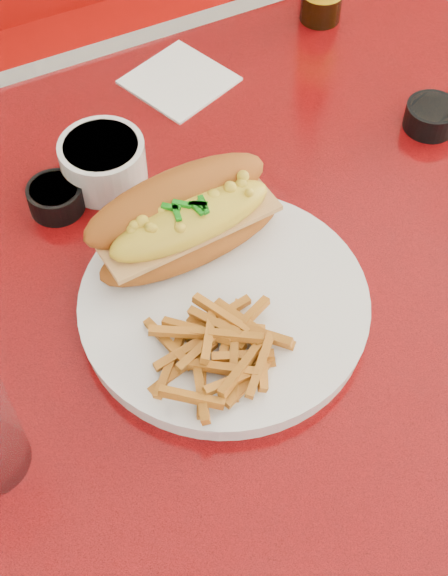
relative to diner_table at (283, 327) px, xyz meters
name	(u,v)px	position (x,y,z in m)	size (l,w,h in m)	color
ground	(264,509)	(0.00, 0.00, -0.61)	(8.00, 8.00, 0.00)	beige
diner_table	(283,327)	(0.00, 0.00, 0.00)	(1.23, 0.83, 0.77)	red
booth_bench_far	(83,124)	(0.00, 0.81, -0.32)	(1.20, 0.51, 0.90)	#9E0E0A
dinner_plate	(224,305)	(-0.11, -0.05, 0.17)	(0.36, 0.36, 0.02)	silver
mac_hoagie	(185,219)	(-0.11, 0.04, 0.22)	(0.21, 0.11, 0.09)	#A6561A
fries_pile	(220,353)	(-0.14, -0.11, 0.20)	(0.11, 0.10, 0.03)	orange
fork	(238,292)	(-0.09, -0.04, 0.18)	(0.03, 0.15, 0.00)	#BCBCC1
gravy_ramekin	(103,161)	(-0.14, 0.18, 0.19)	(0.11, 0.11, 0.05)	silver
sauce_cup_left	(56,197)	(-0.21, 0.16, 0.18)	(0.08, 0.08, 0.03)	black
sauce_cup_right	(431,115)	(0.24, 0.08, 0.18)	(0.06, 0.06, 0.03)	black
paper_napkin	(179,81)	(0.01, 0.30, 0.16)	(0.11, 0.11, 0.00)	white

